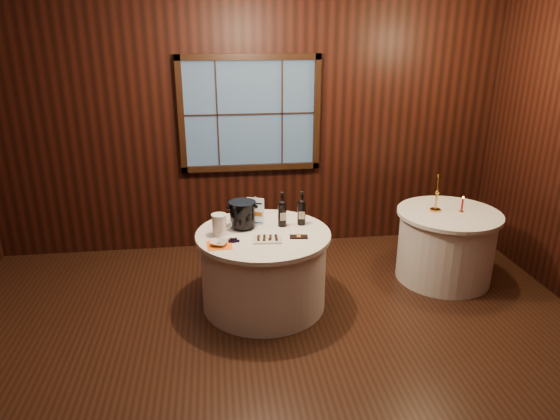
{
  "coord_description": "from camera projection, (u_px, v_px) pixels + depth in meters",
  "views": [
    {
      "loc": [
        -0.41,
        -3.33,
        2.61
      ],
      "look_at": [
        0.15,
        0.9,
        1.03
      ],
      "focal_mm": 32.0,
      "sensor_mm": 36.0,
      "label": 1
    }
  ],
  "objects": [
    {
      "name": "ice_bucket",
      "position": [
        243.0,
        214.0,
        4.78
      ],
      "size": [
        0.26,
        0.26,
        0.27
      ],
      "color": "black",
      "rests_on": "main_table"
    },
    {
      "name": "chocolate_plate",
      "position": [
        267.0,
        239.0,
        4.54
      ],
      "size": [
        0.28,
        0.2,
        0.04
      ],
      "rotation": [
        0.0,
        0.0,
        -0.1
      ],
      "color": "silver",
      "rests_on": "main_table"
    },
    {
      "name": "brass_candlestick",
      "position": [
        437.0,
        198.0,
        5.22
      ],
      "size": [
        0.11,
        0.11,
        0.41
      ],
      "color": "gold",
      "rests_on": "side_table"
    },
    {
      "name": "cracker_bowl",
      "position": [
        219.0,
        243.0,
        4.44
      ],
      "size": [
        0.19,
        0.19,
        0.04
      ],
      "primitive_type": "imported",
      "rotation": [
        0.0,
        0.0,
        -0.34
      ],
      "color": "silver",
      "rests_on": "orange_napkin"
    },
    {
      "name": "sign_stand",
      "position": [
        256.0,
        215.0,
        4.9
      ],
      "size": [
        0.17,
        0.13,
        0.28
      ],
      "rotation": [
        0.0,
        0.0,
        -0.39
      ],
      "color": "silver",
      "rests_on": "main_table"
    },
    {
      "name": "port_bottle_left",
      "position": [
        282.0,
        211.0,
        4.82
      ],
      "size": [
        0.08,
        0.09,
        0.35
      ],
      "rotation": [
        0.0,
        0.0,
        0.14
      ],
      "color": "black",
      "rests_on": "main_table"
    },
    {
      "name": "side_table",
      "position": [
        445.0,
        245.0,
        5.37
      ],
      "size": [
        1.08,
        1.08,
        0.77
      ],
      "color": "white",
      "rests_on": "ground"
    },
    {
      "name": "grape_bunch",
      "position": [
        234.0,
        240.0,
        4.51
      ],
      "size": [
        0.16,
        0.08,
        0.04
      ],
      "rotation": [
        0.0,
        0.0,
        -0.15
      ],
      "color": "black",
      "rests_on": "main_table"
    },
    {
      "name": "red_candle",
      "position": [
        462.0,
        206.0,
        5.21
      ],
      "size": [
        0.05,
        0.05,
        0.17
      ],
      "color": "gold",
      "rests_on": "side_table"
    },
    {
      "name": "orange_napkin",
      "position": [
        219.0,
        245.0,
        4.44
      ],
      "size": [
        0.23,
        0.23,
        0.0
      ],
      "primitive_type": "cube",
      "rotation": [
        0.0,
        0.0,
        0.06
      ],
      "color": "orange",
      "rests_on": "main_table"
    },
    {
      "name": "port_bottle_right",
      "position": [
        302.0,
        210.0,
        4.86
      ],
      "size": [
        0.08,
        0.09,
        0.34
      ],
      "rotation": [
        0.0,
        0.0,
        -0.11
      ],
      "color": "black",
      "rests_on": "main_table"
    },
    {
      "name": "back_wall",
      "position": [
        250.0,
        123.0,
        5.83
      ],
      "size": [
        6.0,
        0.1,
        3.0
      ],
      "color": "black",
      "rests_on": "ground"
    },
    {
      "name": "ground",
      "position": [
        276.0,
        367.0,
        4.05
      ],
      "size": [
        6.0,
        6.0,
        0.0
      ],
      "primitive_type": "plane",
      "color": "black",
      "rests_on": "ground"
    },
    {
      "name": "chocolate_box",
      "position": [
        299.0,
        237.0,
        4.61
      ],
      "size": [
        0.18,
        0.11,
        0.01
      ],
      "primitive_type": "cube",
      "rotation": [
        0.0,
        0.0,
        -0.14
      ],
      "color": "black",
      "rests_on": "main_table"
    },
    {
      "name": "glass_pitcher",
      "position": [
        219.0,
        225.0,
        4.63
      ],
      "size": [
        0.19,
        0.14,
        0.2
      ],
      "rotation": [
        0.0,
        0.0,
        -0.1
      ],
      "color": "silver",
      "rests_on": "main_table"
    },
    {
      "name": "main_table",
      "position": [
        264.0,
        269.0,
        4.85
      ],
      "size": [
        1.28,
        1.28,
        0.77
      ],
      "color": "white",
      "rests_on": "ground"
    }
  ]
}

